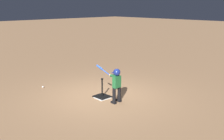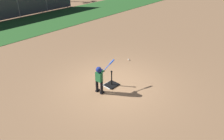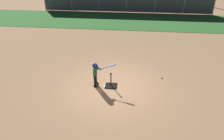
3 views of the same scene
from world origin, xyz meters
The scene contains 5 objects.
ground_plane centered at (0.00, 0.00, 0.00)m, with size 90.00×90.00×0.00m, color #AD7F56.
home_plate centered at (-0.14, 0.14, 0.01)m, with size 0.44×0.44×0.02m, color white.
batting_tee centered at (-0.07, 0.09, 0.07)m, with size 0.52×0.46×0.66m.
batter_child centered at (-0.73, 0.10, 0.71)m, with size 1.01×0.35×1.11m.
baseball centered at (2.24, 1.01, 0.04)m, with size 0.07×0.07×0.07m, color white.
Camera 1 is at (-6.33, 5.67, 3.04)m, focal length 42.00 mm.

